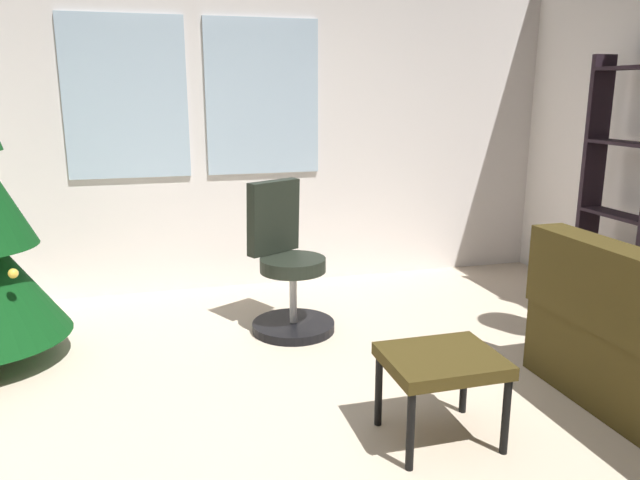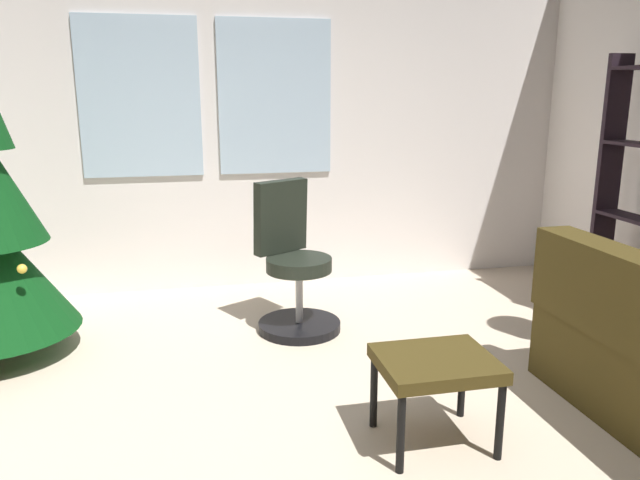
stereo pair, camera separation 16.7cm
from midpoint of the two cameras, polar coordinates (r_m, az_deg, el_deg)
ground_plane at (r=2.93m, az=3.21°, el=-20.26°), size 5.18×5.17×0.10m
wall_back_with_windows at (r=5.02m, az=-5.01°, el=11.62°), size 5.18×0.12×2.81m
footstool at (r=2.88m, az=12.45°, el=-11.68°), size 0.52×0.44×0.42m
office_chair at (r=4.12m, az=-1.31°, el=-3.10°), size 0.57×0.59×1.01m
bookshelf at (r=4.69m, az=28.38°, el=2.60°), size 0.18×0.64×1.84m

